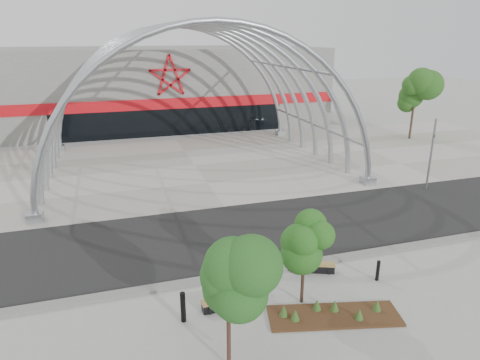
% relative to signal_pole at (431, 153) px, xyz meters
% --- Properties ---
extents(ground, '(140.00, 140.00, 0.00)m').
position_rel_signal_pole_xyz_m(ground, '(-13.03, -6.10, -2.35)').
color(ground, '#9B9A96').
rests_on(ground, ground).
extents(road, '(140.00, 7.00, 0.02)m').
position_rel_signal_pole_xyz_m(road, '(-13.03, -2.60, -2.34)').
color(road, black).
rests_on(road, ground).
extents(forecourt, '(60.00, 17.00, 0.04)m').
position_rel_signal_pole_xyz_m(forecourt, '(-13.03, 9.40, -2.33)').
color(forecourt, '#9C988D').
rests_on(forecourt, ground).
extents(kerb, '(60.00, 0.50, 0.12)m').
position_rel_signal_pole_xyz_m(kerb, '(-13.03, -6.35, -2.29)').
color(kerb, slate).
rests_on(kerb, ground).
extents(arena_building, '(34.00, 15.24, 8.00)m').
position_rel_signal_pole_xyz_m(arena_building, '(-13.03, 27.35, 1.63)').
color(arena_building, slate).
rests_on(arena_building, ground).
extents(vault_canopy, '(20.80, 15.80, 20.36)m').
position_rel_signal_pole_xyz_m(vault_canopy, '(-13.03, 9.40, -2.34)').
color(vault_canopy, '#9DA2A8').
rests_on(vault_canopy, ground).
extents(planting_bed, '(4.75, 2.41, 0.48)m').
position_rel_signal_pole_xyz_m(planting_bed, '(-12.07, -9.84, -2.24)').
color(planting_bed, '#332112').
rests_on(planting_bed, ground).
extents(signal_pole, '(0.19, 0.64, 4.51)m').
position_rel_signal_pole_xyz_m(signal_pole, '(0.00, 0.00, 0.00)').
color(signal_pole, slate).
rests_on(signal_pole, ground).
extents(street_tree_0, '(1.71, 1.71, 3.89)m').
position_rel_signal_pole_xyz_m(street_tree_0, '(-16.15, -11.06, 0.44)').
color(street_tree_0, black).
rests_on(street_tree_0, ground).
extents(street_tree_1, '(1.50, 1.50, 3.54)m').
position_rel_signal_pole_xyz_m(street_tree_1, '(-12.72, -8.73, 0.19)').
color(street_tree_1, black).
rests_on(street_tree_1, ground).
extents(bench_0, '(1.90, 0.48, 0.40)m').
position_rel_signal_pole_xyz_m(bench_0, '(-15.41, -8.27, -2.16)').
color(bench_0, black).
rests_on(bench_0, ground).
extents(bench_1, '(1.85, 1.06, 0.38)m').
position_rel_signal_pole_xyz_m(bench_1, '(-11.39, -6.92, -2.17)').
color(bench_1, black).
rests_on(bench_1, ground).
extents(bollard_0, '(0.18, 0.18, 1.11)m').
position_rel_signal_pole_xyz_m(bollard_0, '(-17.05, -8.56, -1.80)').
color(bollard_0, black).
rests_on(bollard_0, ground).
extents(bollard_1, '(0.17, 0.17, 1.07)m').
position_rel_signal_pole_xyz_m(bollard_1, '(-14.16, -7.59, -1.82)').
color(bollard_1, black).
rests_on(bollard_1, ground).
extents(bollard_2, '(0.14, 0.14, 0.90)m').
position_rel_signal_pole_xyz_m(bollard_2, '(-14.11, -7.24, -1.90)').
color(bollard_2, black).
rests_on(bollard_2, ground).
extents(bollard_3, '(0.15, 0.15, 0.91)m').
position_rel_signal_pole_xyz_m(bollard_3, '(-12.00, -6.86, -1.90)').
color(bollard_3, black).
rests_on(bollard_3, ground).
extents(bollard_4, '(0.14, 0.14, 0.86)m').
position_rel_signal_pole_xyz_m(bollard_4, '(-9.22, -8.29, -1.92)').
color(bollard_4, black).
rests_on(bollard_4, ground).
extents(bg_tree_1, '(2.70, 2.70, 5.91)m').
position_rel_signal_pole_xyz_m(bg_tree_1, '(7.97, 11.90, 1.89)').
color(bg_tree_1, '#302217').
rests_on(bg_tree_1, ground).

